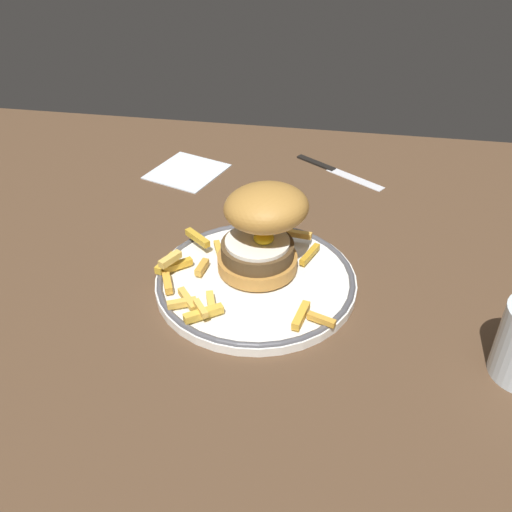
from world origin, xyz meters
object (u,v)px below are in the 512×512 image
at_px(dinner_plate, 256,280).
at_px(knife, 332,169).
at_px(burger, 263,227).
at_px(napkin, 187,171).

height_order(dinner_plate, knife, dinner_plate).
height_order(dinner_plate, burger, burger).
relative_size(dinner_plate, napkin, 2.21).
bearing_deg(knife, burger, -102.89).
height_order(burger, napkin, burger).
bearing_deg(knife, napkin, -168.53).
height_order(dinner_plate, napkin, dinner_plate).
xyz_separation_m(dinner_plate, burger, (0.00, 0.02, 0.07)).
bearing_deg(dinner_plate, knife, 77.25).
bearing_deg(burger, napkin, 123.40).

